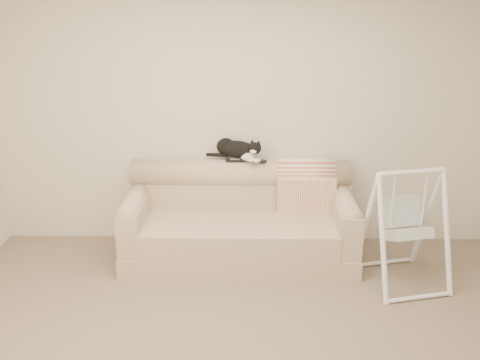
# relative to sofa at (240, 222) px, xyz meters

# --- Properties ---
(ground_plane) EXTENTS (5.00, 5.00, 0.00)m
(ground_plane) POSITION_rel_sofa_xyz_m (0.04, -1.62, -0.35)
(ground_plane) COLOR brown
(ground_plane) RESTS_ON ground
(room_shell) EXTENTS (5.04, 4.04, 2.60)m
(room_shell) POSITION_rel_sofa_xyz_m (0.04, -1.62, 1.18)
(room_shell) COLOR beige
(room_shell) RESTS_ON ground
(sofa) EXTENTS (2.20, 0.93, 0.90)m
(sofa) POSITION_rel_sofa_xyz_m (0.00, 0.00, 0.00)
(sofa) COLOR tan
(sofa) RESTS_ON ground
(remote_a) EXTENTS (0.18, 0.05, 0.03)m
(remote_a) POSITION_rel_sofa_xyz_m (-0.05, 0.22, 0.56)
(remote_a) COLOR black
(remote_a) RESTS_ON sofa
(remote_b) EXTENTS (0.17, 0.14, 0.02)m
(remote_b) POSITION_rel_sofa_xyz_m (0.18, 0.23, 0.56)
(remote_b) COLOR black
(remote_b) RESTS_ON sofa
(tuxedo_cat) EXTENTS (0.56, 0.40, 0.23)m
(tuxedo_cat) POSITION_rel_sofa_xyz_m (-0.03, 0.27, 0.66)
(tuxedo_cat) COLOR black
(tuxedo_cat) RESTS_ON sofa
(throw_blanket) EXTENTS (0.57, 0.38, 0.58)m
(throw_blanket) POSITION_rel_sofa_xyz_m (0.64, 0.23, 0.37)
(throw_blanket) COLOR #C45C3D
(throw_blanket) RESTS_ON sofa
(baby_swing) EXTENTS (0.79, 0.82, 1.06)m
(baby_swing) POSITION_rel_sofa_xyz_m (1.45, -0.50, 0.18)
(baby_swing) COLOR white
(baby_swing) RESTS_ON ground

